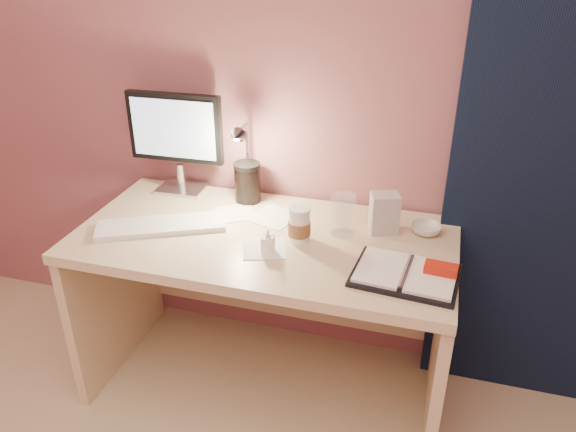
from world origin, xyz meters
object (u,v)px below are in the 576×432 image
(planner, at_px, (409,274))
(coffee_cup, at_px, (299,225))
(monitor, at_px, (176,134))
(desk_lamp, at_px, (238,155))
(keyboard, at_px, (161,226))
(lotion_bottle, at_px, (268,241))
(desk, at_px, (271,276))
(clear_cup, at_px, (343,215))
(dark_jar, at_px, (247,184))
(product_box, at_px, (384,213))
(bowl, at_px, (426,229))

(planner, height_order, coffee_cup, coffee_cup)
(monitor, relative_size, desk_lamp, 1.26)
(monitor, relative_size, coffee_cup, 3.23)
(monitor, distance_m, keyboard, 0.42)
(keyboard, relative_size, lotion_bottle, 5.20)
(lotion_bottle, height_order, desk_lamp, desk_lamp)
(desk, relative_size, clear_cup, 8.97)
(keyboard, distance_m, planner, 0.94)
(keyboard, xyz_separation_m, coffee_cup, (0.53, 0.05, 0.05))
(planner, distance_m, desk_lamp, 0.83)
(dark_jar, bearing_deg, product_box, -10.51)
(keyboard, distance_m, coffee_cup, 0.53)
(coffee_cup, distance_m, product_box, 0.32)
(planner, height_order, clear_cup, clear_cup)
(desk_lamp, bearing_deg, lotion_bottle, -60.24)
(dark_jar, distance_m, product_box, 0.58)
(dark_jar, bearing_deg, bowl, -6.20)
(planner, relative_size, dark_jar, 2.39)
(desk, height_order, bowl, bowl)
(desk, height_order, keyboard, keyboard)
(planner, distance_m, lotion_bottle, 0.49)
(monitor, relative_size, product_box, 2.83)
(desk, height_order, product_box, product_box)
(clear_cup, bearing_deg, keyboard, -167.57)
(desk_lamp, bearing_deg, desk, -44.82)
(dark_jar, bearing_deg, coffee_cup, -41.99)
(desk_lamp, bearing_deg, clear_cup, -20.56)
(monitor, distance_m, lotion_bottle, 0.68)
(lotion_bottle, relative_size, desk_lamp, 0.27)
(coffee_cup, relative_size, desk_lamp, 0.39)
(desk_lamp, bearing_deg, keyboard, -131.89)
(monitor, distance_m, desk_lamp, 0.30)
(dark_jar, bearing_deg, keyboard, -126.85)
(clear_cup, xyz_separation_m, desk_lamp, (-0.45, 0.13, 0.13))
(planner, distance_m, product_box, 0.32)
(product_box, distance_m, desk_lamp, 0.61)
(planner, relative_size, lotion_bottle, 3.89)
(monitor, relative_size, bowl, 3.81)
(planner, bearing_deg, coffee_cup, 167.03)
(keyboard, height_order, bowl, bowl)
(clear_cup, bearing_deg, dark_jar, 158.81)
(monitor, xyz_separation_m, desk_lamp, (0.29, -0.05, -0.04))
(planner, bearing_deg, lotion_bottle, -177.22)
(planner, relative_size, desk_lamp, 1.05)
(desk, distance_m, planner, 0.63)
(monitor, bearing_deg, desk_lamp, -11.90)
(clear_cup, height_order, dark_jar, clear_cup)
(product_box, bearing_deg, desk_lamp, 154.70)
(bowl, relative_size, desk_lamp, 0.33)
(product_box, bearing_deg, bowl, -8.63)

